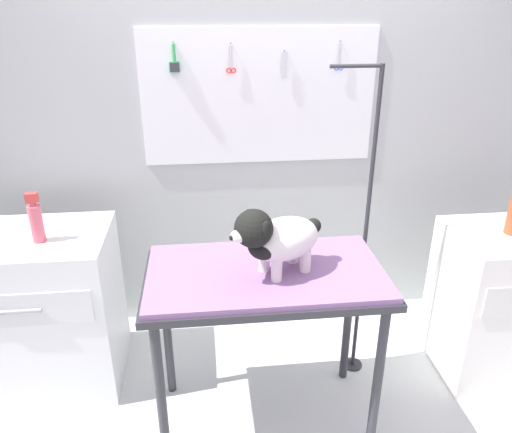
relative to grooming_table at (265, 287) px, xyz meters
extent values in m
cube|color=#AFB3B1|center=(0.09, 0.97, 0.37)|extent=(4.00, 0.06, 2.30)
cube|color=white|center=(0.08, 0.93, 0.67)|extent=(1.34, 0.02, 0.76)
cylinder|color=gray|center=(-0.39, 0.92, 0.98)|extent=(0.01, 0.02, 0.01)
cylinder|color=#399A58|center=(-0.39, 0.91, 0.92)|extent=(0.02, 0.02, 0.09)
cube|color=#399A58|center=(-0.39, 0.91, 0.85)|extent=(0.06, 0.02, 0.06)
cube|color=#333338|center=(-0.39, 0.90, 0.85)|extent=(0.05, 0.01, 0.05)
cylinder|color=gray|center=(-0.08, 0.92, 0.97)|extent=(0.01, 0.02, 0.01)
cube|color=silver|center=(-0.09, 0.91, 0.90)|extent=(0.01, 0.00, 0.11)
cube|color=silver|center=(-0.07, 0.91, 0.90)|extent=(0.01, 0.00, 0.11)
torus|color=red|center=(-0.09, 0.91, 0.83)|extent=(0.03, 0.01, 0.03)
torus|color=red|center=(-0.07, 0.91, 0.83)|extent=(0.03, 0.01, 0.03)
cylinder|color=gray|center=(0.21, 0.92, 0.93)|extent=(0.01, 0.02, 0.01)
cube|color=silver|center=(0.21, 0.91, 0.85)|extent=(0.03, 0.01, 0.13)
cylinder|color=gray|center=(0.53, 0.92, 0.98)|extent=(0.01, 0.02, 0.01)
cube|color=silver|center=(0.52, 0.91, 0.91)|extent=(0.01, 0.00, 0.11)
cube|color=silver|center=(0.53, 0.91, 0.91)|extent=(0.01, 0.00, 0.11)
torus|color=blue|center=(0.51, 0.91, 0.83)|extent=(0.03, 0.01, 0.03)
torus|color=blue|center=(0.54, 0.91, 0.83)|extent=(0.03, 0.01, 0.03)
cylinder|color=#2D2D33|center=(-0.48, -0.24, -0.37)|extent=(0.04, 0.04, 0.80)
cylinder|color=#2D2D33|center=(0.48, -0.24, -0.37)|extent=(0.04, 0.04, 0.80)
cylinder|color=#2D2D33|center=(-0.48, 0.24, -0.37)|extent=(0.04, 0.04, 0.80)
cylinder|color=#2D2D33|center=(0.48, 0.24, -0.37)|extent=(0.04, 0.04, 0.80)
cube|color=#2D2D33|center=(0.00, 0.00, 0.05)|extent=(1.08, 0.60, 0.03)
cube|color=slate|center=(0.00, 0.00, 0.08)|extent=(1.05, 0.58, 0.03)
cylinder|color=#2D2D33|center=(0.56, 0.32, -0.77)|extent=(0.11, 0.11, 0.01)
cylinder|color=#2D2D33|center=(0.56, 0.32, 0.08)|extent=(0.02, 0.02, 1.71)
cylinder|color=#2D2D33|center=(0.44, 0.32, 0.92)|extent=(0.24, 0.02, 0.02)
cylinder|color=white|center=(0.03, -0.09, 0.14)|extent=(0.05, 0.05, 0.11)
cylinder|color=white|center=(-0.01, 0.00, 0.14)|extent=(0.05, 0.05, 0.11)
cylinder|color=white|center=(0.17, -0.03, 0.14)|extent=(0.05, 0.05, 0.11)
cylinder|color=white|center=(0.13, 0.06, 0.14)|extent=(0.05, 0.05, 0.11)
ellipsoid|color=white|center=(0.08, -0.02, 0.25)|extent=(0.38, 0.33, 0.18)
ellipsoid|color=black|center=(-0.03, -0.07, 0.24)|extent=(0.16, 0.18, 0.10)
sphere|color=black|center=(-0.06, -0.08, 0.34)|extent=(0.16, 0.16, 0.16)
ellipsoid|color=white|center=(-0.12, -0.11, 0.32)|extent=(0.09, 0.09, 0.05)
sphere|color=black|center=(-0.15, -0.13, 0.32)|extent=(0.02, 0.02, 0.02)
ellipsoid|color=black|center=(-0.02, -0.14, 0.35)|extent=(0.06, 0.05, 0.09)
ellipsoid|color=black|center=(-0.08, -0.01, 0.35)|extent=(0.06, 0.05, 0.09)
sphere|color=black|center=(0.22, 0.05, 0.27)|extent=(0.07, 0.07, 0.07)
cube|color=silver|center=(-1.16, 0.43, -0.33)|extent=(0.80, 0.56, 0.88)
cube|color=silver|center=(-1.16, 0.14, -0.14)|extent=(0.70, 0.01, 0.18)
cylinder|color=#99999E|center=(-1.16, 0.14, -0.14)|extent=(0.24, 0.02, 0.02)
cube|color=silver|center=(1.37, 0.26, -0.35)|extent=(0.68, 0.52, 0.85)
cylinder|color=#CF5869|center=(-1.07, 0.37, 0.20)|extent=(0.06, 0.06, 0.19)
cylinder|color=#CF5869|center=(-1.07, 0.37, 0.30)|extent=(0.03, 0.03, 0.02)
cube|color=#C73A38|center=(-1.07, 0.37, 0.34)|extent=(0.06, 0.03, 0.04)
camera|label=1|loc=(-0.25, -1.89, 1.21)|focal=34.71mm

